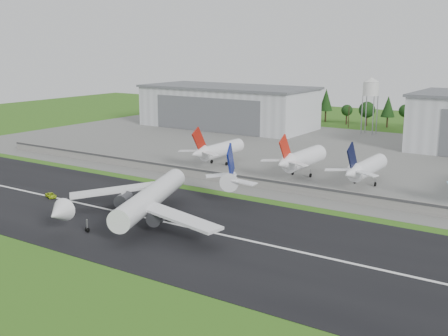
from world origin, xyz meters
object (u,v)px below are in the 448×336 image
Objects in this scene: ground_vehicle at (51,195)px; main_airliner at (150,202)px; parked_jet_red_a at (217,150)px; parked_jet_navy at (364,168)px; parked_jet_red_b at (300,159)px.

main_airliner is at bearing -68.08° from ground_vehicle.
parked_jet_navy is at bearing 0.00° from parked_jet_red_a.
ground_vehicle is 0.16× the size of parked_jet_navy.
parked_jet_red_a is 35.40m from parked_jet_red_b.
main_airliner is at bearing -99.46° from parked_jet_red_b.
ground_vehicle is 100.16m from parked_jet_navy.
parked_jet_red_b reaches higher than parked_jet_red_a.
parked_jet_navy reaches higher than parked_jet_red_a.
parked_jet_navy reaches higher than ground_vehicle.
main_airliner is at bearing -117.23° from parked_jet_navy.
parked_jet_red_b is (11.17, 67.00, 1.52)m from main_airliner.
parked_jet_red_a is 58.67m from parked_jet_navy.
ground_vehicle is 0.16× the size of parked_jet_red_b.
ground_vehicle is at bearing -137.92° from parked_jet_navy.
main_airliner is 1.83× the size of parked_jet_red_b.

